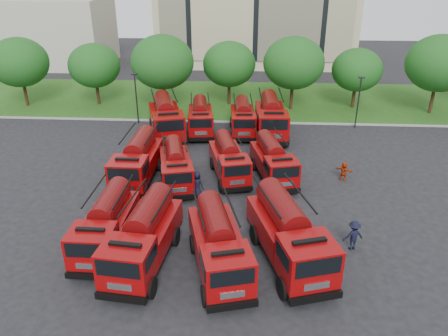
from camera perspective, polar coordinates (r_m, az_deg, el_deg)
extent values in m
plane|color=black|center=(29.12, 0.28, -5.98)|extent=(140.00, 140.00, 0.00)
cube|color=#174512|center=(53.00, 1.85, 8.96)|extent=(70.00, 16.00, 0.12)
cube|color=gray|center=(45.30, 1.54, 6.03)|extent=(70.00, 0.30, 0.14)
cube|color=#B0AB9C|center=(76.25, -21.79, 16.18)|extent=(18.00, 12.00, 10.00)
cylinder|color=#382314|center=(54.98, -24.46, 8.65)|extent=(0.36, 0.36, 2.62)
ellipsoid|color=#184915|center=(54.16, -25.18, 12.39)|extent=(6.30, 6.30, 5.36)
cylinder|color=#382314|center=(52.72, -16.13, 9.15)|extent=(0.36, 0.36, 2.38)
ellipsoid|color=#184915|center=(51.92, -16.59, 12.71)|extent=(5.71, 5.71, 4.86)
cylinder|color=#382314|center=(49.18, -7.77, 9.03)|extent=(0.36, 0.36, 2.80)
ellipsoid|color=#184915|center=(48.22, -8.05, 13.54)|extent=(6.72, 6.72, 5.71)
cylinder|color=#382314|center=(50.79, 0.66, 9.59)|extent=(0.36, 0.36, 2.45)
ellipsoid|color=#184915|center=(49.95, 0.68, 13.42)|extent=(5.88, 5.88, 5.00)
cylinder|color=#382314|center=(49.48, 8.79, 9.03)|extent=(0.36, 0.36, 2.73)
ellipsoid|color=#184915|center=(48.54, 9.10, 13.39)|extent=(6.55, 6.55, 5.57)
cylinder|color=#382314|center=(51.62, 16.53, 8.70)|extent=(0.36, 0.36, 2.27)
ellipsoid|color=#184915|center=(50.83, 16.99, 12.16)|extent=(5.46, 5.46, 4.64)
cylinder|color=#382314|center=(52.58, 25.49, 7.90)|extent=(0.36, 0.36, 2.87)
ellipsoid|color=#184915|center=(51.66, 26.35, 12.16)|extent=(6.89, 6.89, 5.85)
cylinder|color=black|center=(45.30, -11.36, 8.77)|extent=(0.14, 0.14, 5.00)
cube|color=black|center=(44.65, -11.64, 11.90)|extent=(0.60, 0.25, 0.12)
cylinder|color=black|center=(45.13, 17.11, 8.08)|extent=(0.14, 0.14, 5.00)
cube|color=black|center=(44.48, 17.53, 11.20)|extent=(0.60, 0.25, 0.12)
cube|color=black|center=(26.60, -14.87, -8.76)|extent=(2.26, 6.66, 0.28)
cube|color=black|center=(24.12, -17.32, -13.30)|extent=(2.37, 0.26, 0.33)
cube|color=#840304|center=(24.27, -16.79, -9.66)|extent=(2.35, 2.11, 1.85)
cube|color=black|center=(23.23, -17.79, -10.28)|extent=(1.99, 0.07, 0.81)
cube|color=#840304|center=(27.02, -14.38, -6.20)|extent=(2.37, 4.39, 1.23)
cylinder|color=#520708|center=(26.52, -14.62, -4.34)|extent=(1.47, 4.00, 1.42)
cylinder|color=black|center=(25.18, -18.97, -11.84)|extent=(0.34, 1.05, 1.04)
cylinder|color=black|center=(24.46, -14.14, -12.36)|extent=(0.34, 1.05, 1.04)
cylinder|color=black|center=(28.34, -15.91, -6.82)|extent=(0.34, 1.05, 1.04)
cylinder|color=black|center=(27.70, -11.63, -7.12)|extent=(0.34, 1.05, 1.04)
cube|color=black|center=(24.91, -10.22, -10.72)|extent=(3.11, 7.35, 0.31)
cube|color=black|center=(22.36, -13.34, -16.17)|extent=(2.56, 0.53, 0.36)
cube|color=#840304|center=(22.43, -12.52, -11.95)|extent=(2.73, 2.50, 1.99)
cube|color=black|center=(21.33, -13.76, -12.78)|extent=(2.13, 0.29, 0.87)
cube|color=#840304|center=(25.31, -9.53, -7.77)|extent=(3.00, 4.94, 1.33)
cylinder|color=#520708|center=(24.74, -9.72, -5.67)|extent=(1.99, 4.42, 1.53)
cylinder|color=black|center=(23.47, -15.15, -14.24)|extent=(0.48, 1.15, 1.12)
cylinder|color=black|center=(22.69, -9.55, -15.18)|extent=(0.48, 1.15, 1.12)
cylinder|color=black|center=(26.74, -11.31, -8.30)|extent=(0.48, 1.15, 1.12)
cylinder|color=black|center=(26.06, -6.42, -8.89)|extent=(0.48, 1.15, 1.12)
cube|color=black|center=(24.03, -0.68, -11.84)|extent=(3.93, 7.25, 0.30)
cube|color=black|center=(21.45, 1.12, -17.53)|extent=(2.45, 0.86, 0.35)
cube|color=#840304|center=(21.52, 0.49, -13.26)|extent=(2.88, 2.71, 1.92)
cube|color=black|center=(20.41, 1.14, -14.19)|extent=(2.02, 0.57, 0.84)
cube|color=#840304|center=(24.44, -1.16, -8.85)|extent=(3.48, 5.00, 1.28)
cylinder|color=#520708|center=(23.86, -1.19, -6.78)|extent=(2.47, 4.38, 1.48)
cylinder|color=black|center=(22.01, -2.43, -16.37)|extent=(0.61, 1.14, 1.08)
cylinder|color=black|center=(22.36, 3.54, -15.60)|extent=(0.61, 1.14, 1.08)
cylinder|color=black|center=(25.37, -3.98, -9.90)|extent=(0.61, 1.14, 1.08)
cylinder|color=black|center=(25.68, 1.10, -9.35)|extent=(0.61, 1.14, 1.08)
cube|color=black|center=(24.86, 8.25, -10.53)|extent=(4.55, 7.94, 0.32)
cube|color=black|center=(22.20, 11.89, -16.23)|extent=(2.66, 1.03, 0.38)
cube|color=#840304|center=(22.25, 10.86, -11.77)|extent=(3.21, 3.03, 2.10)
cube|color=black|center=(21.11, 12.28, -12.62)|extent=(2.18, 0.70, 0.92)
cube|color=#840304|center=(25.28, 7.42, -7.42)|extent=(3.96, 5.51, 1.40)
cylinder|color=#520708|center=(24.68, 7.57, -5.19)|extent=(2.85, 4.80, 1.62)
cylinder|color=black|center=(22.52, 7.80, -15.30)|extent=(0.70, 1.24, 1.19)
cylinder|color=black|center=(23.38, 13.67, -14.10)|extent=(0.70, 1.24, 1.19)
cylinder|color=black|center=(26.05, 4.13, -8.71)|extent=(0.70, 1.24, 1.19)
cylinder|color=black|center=(26.80, 9.26, -7.93)|extent=(0.70, 1.24, 1.19)
cube|color=black|center=(33.66, -11.08, -0.58)|extent=(2.46, 7.17, 0.31)
cube|color=black|center=(30.62, -12.75, -3.65)|extent=(2.55, 0.30, 0.36)
cube|color=#840304|center=(31.06, -12.37, -0.67)|extent=(2.53, 2.28, 1.99)
cube|color=black|center=(29.89, -13.03, -0.85)|extent=(2.14, 0.09, 0.87)
cube|color=#840304|center=(34.30, -10.73, 1.47)|extent=(2.57, 4.73, 1.32)
cylinder|color=#520708|center=(33.88, -10.88, 3.14)|extent=(1.60, 4.30, 1.53)
cylinder|color=black|center=(31.80, -14.29, -2.77)|extent=(0.38, 1.13, 1.12)
cylinder|color=black|center=(31.15, -10.18, -2.97)|extent=(0.38, 1.13, 1.12)
cylinder|color=black|center=(35.61, -12.15, 0.64)|extent=(0.38, 1.13, 1.12)
cylinder|color=black|center=(35.03, -8.47, 0.52)|extent=(0.38, 1.13, 1.12)
cube|color=black|center=(32.82, -6.22, -1.11)|extent=(3.32, 6.46, 0.26)
cube|color=black|center=(30.08, -5.85, -3.84)|extent=(2.20, 0.70, 0.31)
cube|color=#840304|center=(30.49, -6.06, -1.22)|extent=(2.53, 2.36, 1.72)
cube|color=black|center=(29.43, -5.98, -1.39)|extent=(1.82, 0.45, 0.75)
cube|color=#840304|center=(33.39, -6.39, 0.71)|extent=(2.99, 4.43, 1.15)
cylinder|color=#520708|center=(33.01, -6.46, 2.18)|extent=(2.10, 3.90, 1.32)
cylinder|color=black|center=(30.81, -7.83, -3.29)|extent=(0.51, 1.01, 0.97)
cylinder|color=black|center=(30.89, -4.07, -3.02)|extent=(0.51, 1.01, 0.97)
cylinder|color=black|center=(34.27, -8.07, -0.18)|extent=(0.51, 1.01, 0.97)
cylinder|color=black|center=(34.33, -4.70, 0.05)|extent=(0.51, 1.01, 0.97)
cube|color=black|center=(33.66, 0.64, -0.23)|extent=(3.48, 6.53, 0.27)
cube|color=black|center=(30.93, 1.76, -2.82)|extent=(2.21, 0.75, 0.31)
cube|color=#840304|center=(31.34, 1.39, -0.26)|extent=(2.58, 2.42, 1.73)
cube|color=black|center=(30.29, 1.79, -0.39)|extent=(1.82, 0.49, 0.76)
cube|color=#840304|center=(34.23, 0.33, 1.54)|extent=(3.10, 4.49, 1.16)
cylinder|color=#520708|center=(33.85, 0.33, 3.00)|extent=(2.19, 3.94, 1.33)
cylinder|color=black|center=(31.50, -0.38, -2.33)|extent=(0.54, 1.02, 0.98)
cylinder|color=black|center=(31.88, 3.24, -2.01)|extent=(0.54, 1.02, 0.98)
cylinder|color=black|center=(34.96, -1.51, 0.63)|extent=(0.54, 1.02, 0.98)
cylinder|color=black|center=(35.30, 1.77, 0.88)|extent=(0.54, 1.02, 0.98)
cube|color=black|center=(33.63, 6.37, -0.41)|extent=(3.47, 6.63, 0.27)
cube|color=black|center=(30.94, 7.95, -3.05)|extent=(2.25, 0.74, 0.32)
cube|color=#840304|center=(31.33, 7.52, -0.45)|extent=(2.61, 2.44, 1.76)
cube|color=black|center=(30.29, 8.11, -0.59)|extent=(1.86, 0.48, 0.77)
cube|color=#840304|center=(34.19, 5.98, 1.40)|extent=(3.10, 4.55, 1.17)
cylinder|color=#520708|center=(33.81, 6.05, 2.88)|extent=(2.19, 4.00, 1.35)
cylinder|color=black|center=(31.40, 5.68, -2.55)|extent=(0.53, 1.04, 0.99)
cylinder|color=black|center=(31.98, 9.28, -2.23)|extent=(0.53, 1.04, 0.99)
cylinder|color=black|center=(34.83, 4.00, 0.49)|extent=(0.53, 1.04, 0.99)
cylinder|color=black|center=(35.35, 7.27, 0.73)|extent=(0.53, 1.04, 0.99)
cube|color=black|center=(41.75, -7.48, 5.03)|extent=(4.57, 8.15, 0.33)
cube|color=black|center=(38.12, -6.89, 2.93)|extent=(2.74, 1.02, 0.39)
cube|color=#840304|center=(38.83, -7.19, 5.40)|extent=(3.27, 3.08, 2.16)
cube|color=black|center=(37.50, -7.04, 5.48)|extent=(2.25, 0.69, 0.94)
cube|color=#840304|center=(42.59, -7.71, 6.70)|extent=(4.00, 5.64, 1.44)
cylinder|color=#520708|center=(42.23, -7.81, 8.21)|extent=(2.87, 4.93, 1.66)
cylinder|color=black|center=(39.03, -8.91, 3.26)|extent=(0.71, 1.28, 1.22)
cylinder|color=black|center=(39.23, -5.20, 3.60)|extent=(0.71, 1.28, 1.22)
cylinder|color=black|center=(43.58, -9.41, 5.64)|extent=(0.71, 1.28, 1.22)
cylinder|color=black|center=(43.76, -6.07, 5.93)|extent=(0.71, 1.28, 1.22)
cube|color=black|center=(42.58, -3.07, 5.46)|extent=(2.89, 6.65, 0.28)
cube|color=black|center=(39.55, -3.00, 3.77)|extent=(2.31, 0.51, 0.32)
cube|color=#840304|center=(40.15, -3.06, 5.76)|extent=(2.49, 2.29, 1.79)
cube|color=black|center=(39.04, -3.05, 5.82)|extent=(1.92, 0.28, 0.78)
cube|color=#840304|center=(43.29, -3.12, 6.83)|extent=(2.76, 4.48, 1.20)
cylinder|color=#520708|center=(42.99, -3.15, 8.07)|extent=(1.85, 4.01, 1.38)
cylinder|color=black|center=(40.39, -4.52, 4.12)|extent=(0.44, 1.04, 1.01)
cylinder|color=black|center=(40.40, -1.51, 4.21)|extent=(0.44, 1.04, 1.01)
cylinder|color=black|center=(44.18, -4.48, 6.05)|extent=(0.44, 1.04, 1.01)
cylinder|color=black|center=(44.19, -1.72, 6.12)|extent=(0.44, 1.04, 1.01)
cube|color=black|center=(42.46, 2.46, 5.40)|extent=(2.48, 6.50, 0.27)
cube|color=black|center=(39.46, 2.65, 3.71)|extent=(2.29, 0.36, 0.32)
cube|color=#840304|center=(40.06, 2.61, 5.70)|extent=(2.35, 2.14, 1.78)
cube|color=black|center=(38.96, 2.69, 5.75)|extent=(1.91, 0.16, 0.78)
cube|color=#840304|center=(43.16, 2.43, 6.77)|extent=(2.48, 4.32, 1.19)
cylinder|color=#520708|center=(42.86, 2.45, 8.00)|extent=(1.60, 3.91, 1.37)
cylinder|color=black|center=(40.25, 1.10, 4.12)|extent=(0.38, 1.02, 1.00)
cylinder|color=black|center=(40.34, 4.09, 4.11)|extent=(0.38, 1.02, 1.00)
cylinder|color=black|center=(44.00, 1.00, 6.03)|extent=(0.38, 1.02, 1.00)
cylinder|color=black|center=(44.09, 3.75, 6.02)|extent=(0.38, 1.02, 1.00)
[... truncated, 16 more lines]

